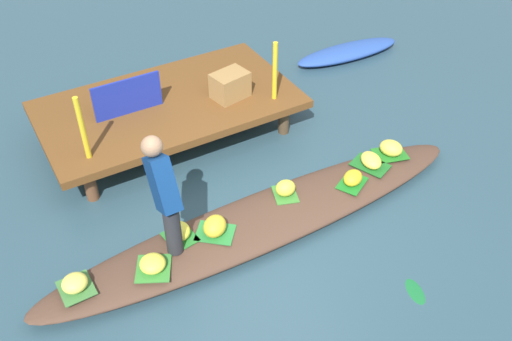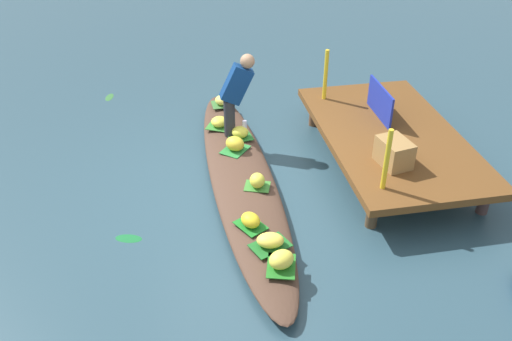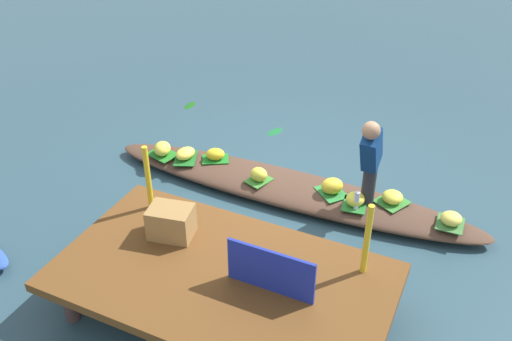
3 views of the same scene
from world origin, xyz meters
The scene contains 27 objects.
canal_water centered at (0.00, 0.00, 0.00)m, with size 40.00×40.00×0.00m, color #2C4855.
dock_platform centered at (-0.17, 2.09, 0.42)m, with size 3.20×1.80×0.48m.
vendor_boat centered at (0.00, 0.00, 0.10)m, with size 5.04×0.82×0.21m, color #4D3427.
leaf_mat_0 centered at (-0.91, 0.13, 0.21)m, with size 0.34×0.28×0.01m, color #26722B.
banana_bunch_0 centered at (-0.91, 0.13, 0.29)m, with size 0.24×0.22×0.17m, color yellow.
leaf_mat_1 centered at (1.47, 0.07, 0.21)m, with size 0.42×0.28×0.01m, color #1D6423.
banana_bunch_1 centered at (1.47, 0.07, 0.28)m, with size 0.30×0.22×0.15m, color #F9DA4D.
leaf_mat_2 centered at (1.81, 0.12, 0.21)m, with size 0.38×0.29×0.01m, color #237422.
banana_bunch_2 centered at (1.81, 0.12, 0.30)m, with size 0.27×0.23×0.18m, color yellow.
leaf_mat_3 centered at (-2.01, 0.01, 0.21)m, with size 0.34×0.30×0.01m, color #3D7437.
banana_bunch_3 centered at (-2.01, 0.01, 0.28)m, with size 0.24×0.23×0.15m, color #E8D957.
leaf_mat_4 centered at (-1.30, -0.12, 0.21)m, with size 0.35×0.33×0.01m, color #368131.
banana_bunch_4 centered at (-1.30, -0.12, 0.28)m, with size 0.25×0.25×0.14m, color yellow.
leaf_mat_5 centered at (0.35, 0.14, 0.21)m, with size 0.31×0.25×0.01m, color #3A7E2F.
banana_bunch_5 centered at (0.35, 0.14, 0.30)m, with size 0.22×0.19×0.18m, color yellow.
leaf_mat_6 centered at (1.09, -0.08, 0.21)m, with size 0.35×0.26×0.01m, color #1C7623.
banana_bunch_6 centered at (1.09, -0.08, 0.29)m, with size 0.25×0.20×0.16m, color yellow.
leaf_mat_7 centered at (-0.58, 0.00, 0.21)m, with size 0.38×0.29×0.01m, color #297F36.
banana_bunch_7 centered at (-0.58, 0.00, 0.31)m, with size 0.27×0.23×0.20m, color yellow.
vendor_person centered at (-1.02, 0.10, 0.90)m, with size 0.20×0.49×1.21m.
water_bottle centered at (-0.95, 0.20, 0.33)m, with size 0.06×0.06×0.24m, color silver.
market_banner centered at (-0.67, 2.09, 0.72)m, with size 0.84×0.03×0.46m, color #1B2B9B.
railing_post_west centered at (-1.37, 1.49, 0.87)m, with size 0.06×0.06×0.77m, color gold.
railing_post_east centered at (1.03, 1.49, 0.87)m, with size 0.06×0.06×0.77m, color gold.
produce_crate centered at (0.56, 1.80, 0.65)m, with size 0.44×0.32×0.33m, color olive.
drifting_plant_1 centered at (0.82, -1.47, 0.00)m, with size 0.32×0.15×0.01m, color #176831.
drifting_plant_2 centered at (2.48, -1.70, 0.00)m, with size 0.31×0.14×0.01m, color #185716.
Camera 3 is at (-2.12, 5.49, 4.18)m, focal length 39.10 mm.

